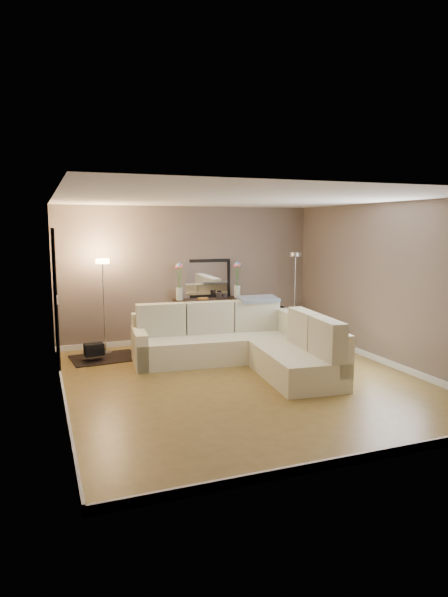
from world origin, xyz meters
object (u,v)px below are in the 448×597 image
object	(u,v)px
sectional_sofa	(243,343)
floor_lamp_lit	(103,287)
console_table	(205,317)
floor_lamp_unlit	(295,278)

from	to	relation	value
sectional_sofa	floor_lamp_lit	bearing A→B (deg)	142.53
sectional_sofa	console_table	distance (m)	1.81
floor_lamp_lit	floor_lamp_unlit	distance (m)	3.73
console_table	floor_lamp_unlit	world-z (taller)	floor_lamp_unlit
floor_lamp_unlit	console_table	bearing A→B (deg)	169.91
floor_lamp_lit	floor_lamp_unlit	bearing A→B (deg)	-0.62
console_table	floor_lamp_lit	bearing A→B (deg)	-171.83
floor_lamp_lit	sectional_sofa	bearing A→B (deg)	-37.47
floor_lamp_lit	floor_lamp_unlit	size ratio (longest dim) A/B	0.97
console_table	floor_lamp_unlit	size ratio (longest dim) A/B	0.81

